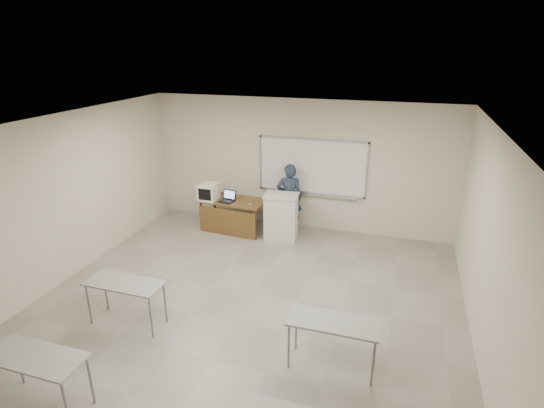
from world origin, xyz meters
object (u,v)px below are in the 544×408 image
(mouse, at_px, (250,204))
(podium, at_px, (281,216))
(whiteboard, at_px, (312,167))
(crt_monitor, at_px, (209,192))
(presenter, at_px, (289,198))
(laptop, at_px, (227,199))
(keyboard, at_px, (273,195))
(instructor_desk, at_px, (232,209))

(mouse, bearing_deg, podium, 0.73)
(whiteboard, bearing_deg, mouse, -143.91)
(crt_monitor, xyz_separation_m, presenter, (1.78, 0.49, -0.13))
(whiteboard, distance_m, laptop, 2.06)
(crt_monitor, bearing_deg, presenter, 15.48)
(mouse, bearing_deg, laptop, 165.15)
(podium, height_order, laptop, podium)
(laptop, bearing_deg, whiteboard, 34.21)
(crt_monitor, xyz_separation_m, keyboard, (1.57, -0.10, 0.11))
(laptop, bearing_deg, presenter, 30.51)
(whiteboard, distance_m, crt_monitor, 2.42)
(crt_monitor, height_order, keyboard, crt_monitor)
(whiteboard, height_order, laptop, whiteboard)
(laptop, distance_m, mouse, 0.59)
(crt_monitor, distance_m, mouse, 1.05)
(whiteboard, bearing_deg, presenter, -146.12)
(mouse, bearing_deg, crt_monitor, 168.33)
(instructor_desk, distance_m, crt_monitor, 0.67)
(presenter, bearing_deg, instructor_desk, 6.53)
(crt_monitor, height_order, laptop, crt_monitor)
(instructor_desk, height_order, mouse, mouse)
(instructor_desk, bearing_deg, whiteboard, 29.51)
(whiteboard, xyz_separation_m, presenter, (-0.45, -0.30, -0.68))
(crt_monitor, distance_m, laptop, 0.47)
(podium, distance_m, keyboard, 0.56)
(instructor_desk, xyz_separation_m, laptop, (-0.10, -0.01, 0.26))
(whiteboard, xyz_separation_m, keyboard, (-0.65, -0.89, -0.44))
(crt_monitor, relative_size, presenter, 0.28)
(instructor_desk, xyz_separation_m, podium, (1.17, 0.01, -0.03))
(presenter, bearing_deg, keyboard, 56.02)
(mouse, distance_m, keyboard, 0.61)
(crt_monitor, bearing_deg, instructor_desk, 1.30)
(instructor_desk, xyz_separation_m, crt_monitor, (-0.55, -0.01, 0.38))
(podium, xyz_separation_m, laptop, (-1.27, -0.02, 0.29))
(mouse, bearing_deg, presenter, 29.85)
(presenter, bearing_deg, crt_monitor, 0.67)
(mouse, relative_size, keyboard, 0.22)
(crt_monitor, bearing_deg, podium, 0.80)
(podium, xyz_separation_m, presenter, (0.05, 0.47, 0.29))
(instructor_desk, xyz_separation_m, mouse, (0.48, -0.09, 0.22))
(whiteboard, xyz_separation_m, instructor_desk, (-1.67, -0.78, -0.93))
(whiteboard, height_order, mouse, whiteboard)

